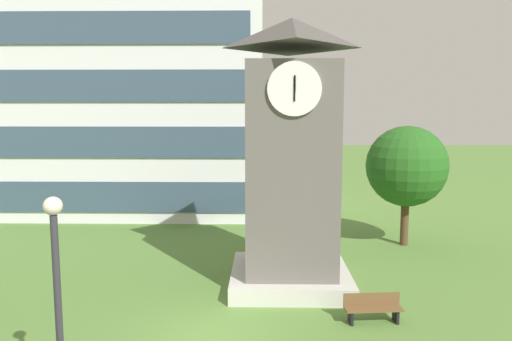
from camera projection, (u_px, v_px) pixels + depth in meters
The scene contains 6 objects.
ground_plane at pixel (209, 335), 14.16m from camera, with size 160.00×160.00×0.00m, color #567F38.
office_building at pixel (142, 17), 31.93m from camera, with size 16.10×10.90×25.60m.
clock_tower at pixel (291, 170), 17.81m from camera, with size 4.42×4.42×9.90m.
park_bench at pixel (373, 308), 15.03m from camera, with size 1.84×0.64×0.88m.
street_lamp at pixel (57, 290), 9.26m from camera, with size 0.36×0.36×4.98m.
tree_streetside at pixel (407, 166), 23.28m from camera, with size 3.92×3.92×5.88m.
Camera 1 is at (1.63, -13.43, 6.58)m, focal length 33.68 mm.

